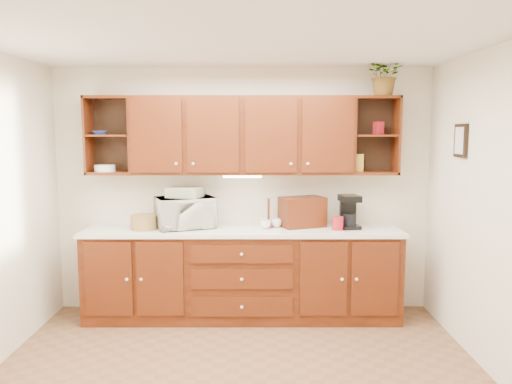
{
  "coord_description": "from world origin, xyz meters",
  "views": [
    {
      "loc": [
        0.13,
        -3.59,
        1.93
      ],
      "look_at": [
        0.14,
        1.15,
        1.35
      ],
      "focal_mm": 35.0,
      "sensor_mm": 36.0,
      "label": 1
    }
  ],
  "objects_px": {
    "potted_plant": "(386,75)",
    "microwave": "(185,212)",
    "bread_box": "(302,212)",
    "coffee_maker": "(349,212)"
  },
  "relations": [
    {
      "from": "microwave",
      "to": "coffee_maker",
      "type": "bearing_deg",
      "value": -23.43
    },
    {
      "from": "microwave",
      "to": "potted_plant",
      "type": "bearing_deg",
      "value": -22.52
    },
    {
      "from": "microwave",
      "to": "potted_plant",
      "type": "distance_m",
      "value": 2.47
    },
    {
      "from": "microwave",
      "to": "potted_plant",
      "type": "xyz_separation_m",
      "value": [
        2.04,
        0.02,
        1.4
      ]
    },
    {
      "from": "bread_box",
      "to": "potted_plant",
      "type": "bearing_deg",
      "value": -23.45
    },
    {
      "from": "potted_plant",
      "to": "microwave",
      "type": "bearing_deg",
      "value": -179.39
    },
    {
      "from": "coffee_maker",
      "to": "potted_plant",
      "type": "xyz_separation_m",
      "value": [
        0.34,
        0.03,
        1.39
      ]
    },
    {
      "from": "bread_box",
      "to": "potted_plant",
      "type": "height_order",
      "value": "potted_plant"
    },
    {
      "from": "bread_box",
      "to": "coffee_maker",
      "type": "xyz_separation_m",
      "value": [
        0.48,
        -0.07,
        0.01
      ]
    },
    {
      "from": "coffee_maker",
      "to": "bread_box",
      "type": "bearing_deg",
      "value": 162.69
    }
  ]
}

